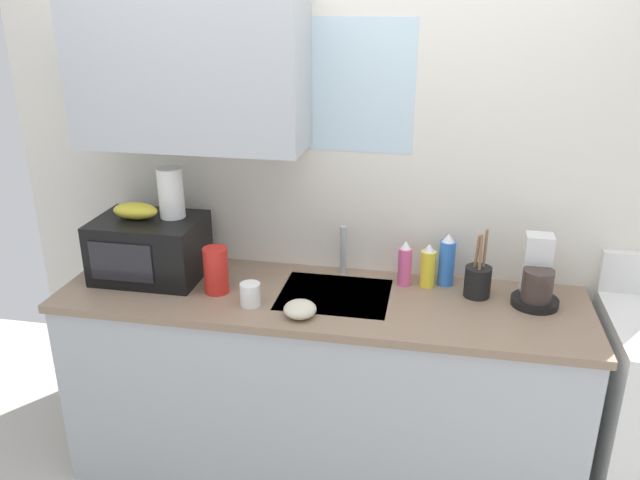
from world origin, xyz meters
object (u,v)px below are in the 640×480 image
object	(u,v)px
paper_towel_roll	(171,193)
coffee_maker	(537,279)
dish_soap_bottle_yellow	(428,266)
cereal_canister	(216,270)
mug_white	(250,294)
utensil_crock	(478,280)
banana_bunch	(135,211)
dish_soap_bottle_pink	(405,264)
dish_soap_bottle_blue	(447,261)
small_bowl	(300,309)
microwave	(150,248)

from	to	relation	value
paper_towel_roll	coffee_maker	size ratio (longest dim) A/B	0.79
dish_soap_bottle_yellow	cereal_canister	size ratio (longest dim) A/B	0.98
paper_towel_roll	mug_white	world-z (taller)	paper_towel_roll
dish_soap_bottle_yellow	utensil_crock	bearing A→B (deg)	-16.21
banana_bunch	dish_soap_bottle_pink	distance (m)	1.19
coffee_maker	utensil_crock	world-z (taller)	utensil_crock
coffee_maker	paper_towel_roll	bearing A→B (deg)	-179.69
coffee_maker	dish_soap_bottle_blue	distance (m)	0.38
dish_soap_bottle_pink	small_bowl	distance (m)	0.54
small_bowl	microwave	bearing A→B (deg)	161.34
small_bowl	banana_bunch	bearing A→B (deg)	162.34
paper_towel_roll	small_bowl	xyz separation A→B (m)	(0.64, -0.30, -0.35)
coffee_maker	dish_soap_bottle_pink	xyz separation A→B (m)	(-0.54, 0.07, -0.01)
mug_white	utensil_crock	world-z (taller)	utensil_crock
mug_white	small_bowl	bearing A→B (deg)	-15.26
microwave	utensil_crock	size ratio (longest dim) A/B	1.54
coffee_maker	dish_soap_bottle_yellow	bearing A→B (deg)	170.66
banana_bunch	dish_soap_bottle_blue	size ratio (longest dim) A/B	0.85
microwave	banana_bunch	bearing A→B (deg)	178.20
paper_towel_roll	dish_soap_bottle_yellow	world-z (taller)	paper_towel_roll
banana_bunch	utensil_crock	world-z (taller)	banana_bunch
dish_soap_bottle_yellow	mug_white	xyz separation A→B (m)	(-0.70, -0.32, -0.04)
dish_soap_bottle_pink	small_bowl	size ratio (longest dim) A/B	1.57
microwave	dish_soap_bottle_yellow	bearing A→B (deg)	6.20
microwave	dish_soap_bottle_pink	size ratio (longest dim) A/B	2.26
banana_bunch	dish_soap_bottle_pink	xyz separation A→B (m)	(1.17, 0.12, -0.21)
microwave	cereal_canister	world-z (taller)	microwave
dish_soap_bottle_pink	mug_white	bearing A→B (deg)	-152.42
banana_bunch	mug_white	bearing A→B (deg)	-18.58
cereal_canister	dish_soap_bottle_blue	bearing A→B (deg)	15.33
banana_bunch	mug_white	world-z (taller)	banana_bunch
utensil_crock	small_bowl	bearing A→B (deg)	-155.05
dish_soap_bottle_pink	dish_soap_bottle_blue	distance (m)	0.18
microwave	mug_white	distance (m)	0.56
microwave	mug_white	xyz separation A→B (m)	(0.52, -0.19, -0.09)
banana_bunch	dish_soap_bottle_blue	xyz separation A→B (m)	(1.34, 0.16, -0.19)
microwave	banana_bunch	world-z (taller)	banana_bunch
microwave	mug_white	world-z (taller)	microwave
dish_soap_bottle_pink	dish_soap_bottle_yellow	bearing A→B (deg)	4.03
small_bowl	dish_soap_bottle_yellow	bearing A→B (deg)	38.45
banana_bunch	small_bowl	bearing A→B (deg)	-17.66
mug_white	small_bowl	xyz separation A→B (m)	(0.22, -0.06, -0.02)
microwave	utensil_crock	xyz separation A→B (m)	(1.42, 0.07, -0.06)
microwave	dish_soap_bottle_pink	bearing A→B (deg)	6.39
utensil_crock	coffee_maker	bearing A→B (deg)	-2.86
microwave	utensil_crock	world-z (taller)	utensil_crock
microwave	utensil_crock	bearing A→B (deg)	2.87
banana_bunch	paper_towel_roll	distance (m)	0.18
microwave	mug_white	size ratio (longest dim) A/B	4.84
dish_soap_bottle_pink	small_bowl	xyz separation A→B (m)	(-0.38, -0.37, -0.06)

